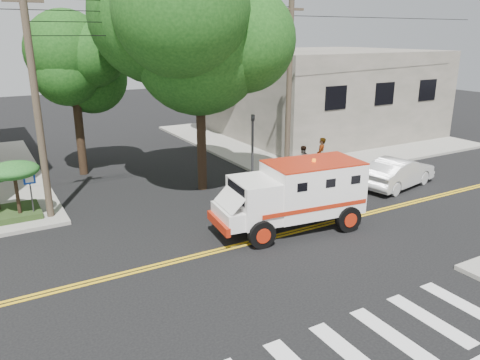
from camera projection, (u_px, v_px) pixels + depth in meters
ground at (243, 245)px, 16.86m from camera, size 100.00×100.00×0.00m
sidewalk_ne at (309, 136)px, 34.42m from camera, size 17.00×17.00×0.15m
building_right at (323, 92)px, 34.62m from camera, size 14.00×12.00×6.00m
utility_pole_left at (37, 110)px, 17.83m from camera, size 0.28×0.28×9.00m
utility_pole_right at (289, 91)px, 23.64m from camera, size 0.28×0.28×9.00m
tree_main at (211, 35)px, 20.76m from camera, size 6.08×5.70×9.85m
tree_left at (80, 66)px, 23.63m from camera, size 4.48×4.20×7.70m
tree_right at (239, 51)px, 32.29m from camera, size 4.80×4.50×8.20m
traffic_signal at (252, 143)px, 22.63m from camera, size 0.15×0.18×3.60m
accessibility_sign at (31, 189)px, 18.62m from camera, size 0.45×0.10×2.02m
armored_truck at (296, 192)px, 17.81m from camera, size 5.98×2.88×2.63m
parked_sedan at (398, 172)px, 23.01m from camera, size 4.71×2.45×1.48m
pedestrian_a at (321, 155)px, 24.89m from camera, size 0.81×0.79×1.88m
pedestrian_b at (302, 161)px, 24.35m from camera, size 0.92×0.81×1.60m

